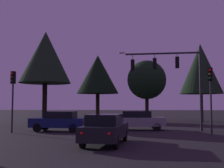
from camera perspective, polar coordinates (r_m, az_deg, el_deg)
The scene contains 11 objects.
ground_plane at distance 30.50m, azimuth 1.15°, elevation -8.03°, with size 168.00×168.00×0.00m, color black.
traffic_signal_mast_arm at distance 22.57m, azimuth 12.25°, elevation 2.56°, with size 6.49×0.66×6.54m.
traffic_light_corner_left at distance 20.20m, azimuth 19.37°, elevation -0.60°, with size 0.37×0.39×4.52m.
traffic_light_corner_right at distance 21.43m, azimuth -19.51°, elevation -0.98°, with size 0.35×0.38×4.42m.
car_nearside_lane at distance 14.40m, azimuth -1.29°, elevation -9.01°, with size 2.19×4.77×1.52m.
car_crossing_left at distance 21.74m, azimuth -10.70°, elevation -7.36°, with size 4.29×1.96×1.52m.
car_crossing_right at distance 22.74m, azimuth 5.30°, elevation -7.27°, with size 4.26×1.94×1.52m.
tree_behind_sign at distance 36.04m, azimuth 17.57°, elevation 2.96°, with size 5.14×5.14×9.49m.
tree_left_far at distance 28.89m, azimuth -13.37°, elevation 5.25°, with size 5.08×5.08×9.35m.
tree_center_horizon at distance 33.33m, azimuth 7.06°, elevation 0.82°, with size 4.59×4.59×7.25m.
tree_right_cluster at distance 35.74m, azimuth -2.91°, elevation 1.95°, with size 5.28×5.28×8.34m.
Camera 1 is at (1.87, -5.88, 1.98)m, focal length 45.05 mm.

